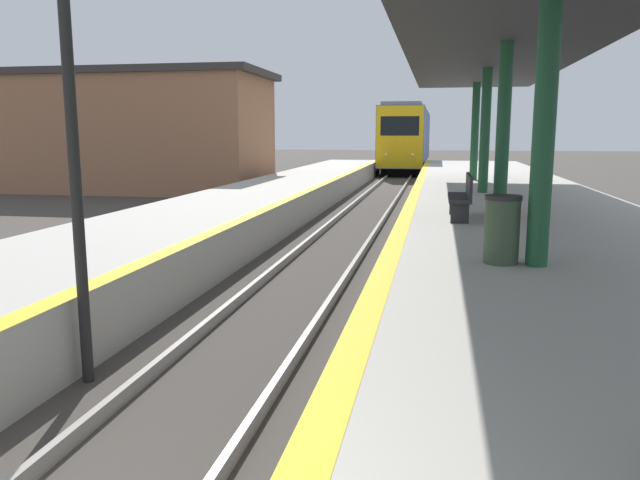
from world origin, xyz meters
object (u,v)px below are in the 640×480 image
object	(u,v)px
trash_bin	(502,229)
bench	(463,195)
train	(408,138)
signal_near	(66,46)

from	to	relation	value
trash_bin	bench	world-z (taller)	trash_bin
train	signal_near	distance (m)	43.06
signal_near	bench	distance (m)	8.67
train	trash_bin	xyz separation A→B (m)	(3.17, -40.19, -0.94)
trash_bin	signal_near	bearing A→B (deg)	-147.94
signal_near	bench	size ratio (longest dim) A/B	2.99
signal_near	trash_bin	distance (m)	5.76
trash_bin	bench	distance (m)	4.48
train	bench	bearing A→B (deg)	-85.50
trash_bin	train	bearing A→B (deg)	94.51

